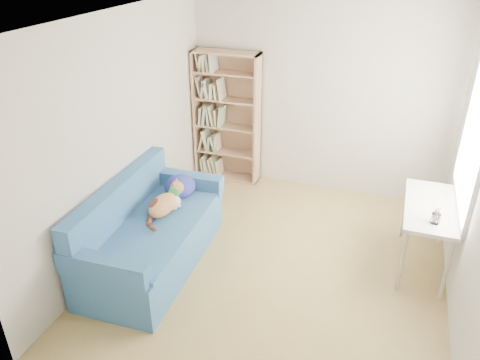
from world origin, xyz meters
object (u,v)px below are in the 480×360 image
(bookshelf, at_px, (227,123))
(pen_cup, at_px, (436,217))
(sofa, at_px, (150,234))
(desk, at_px, (430,212))

(bookshelf, xyz_separation_m, pen_cup, (2.76, -1.62, -0.04))
(sofa, distance_m, desk, 2.96)
(sofa, bearing_deg, desk, 16.01)
(bookshelf, bearing_deg, sofa, -91.75)
(bookshelf, relative_size, pen_cup, 10.83)
(desk, relative_size, pen_cup, 6.48)
(sofa, distance_m, pen_cup, 2.92)
(sofa, height_order, pen_cup, sofa)
(sofa, height_order, bookshelf, bookshelf)
(desk, height_order, pen_cup, pen_cup)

